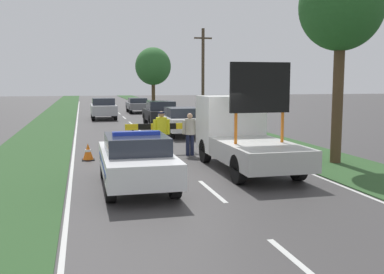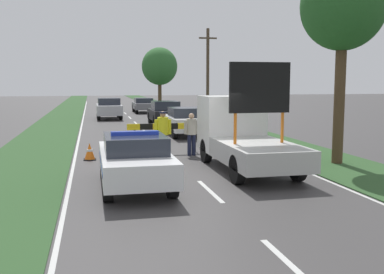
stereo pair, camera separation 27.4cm
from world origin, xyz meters
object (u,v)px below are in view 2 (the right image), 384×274
at_px(pedestrian_civilian, 192,131).
at_px(queued_car_sedan_silver, 109,108).
at_px(traffic_cone_near_police, 239,147).
at_px(queued_car_suv_grey, 143,105).
at_px(road_barrier, 165,128).
at_px(police_officer, 163,130).
at_px(traffic_cone_centre_front, 90,152).
at_px(queued_car_van_white, 186,121).
at_px(police_car, 135,159).
at_px(work_truck, 241,134).
at_px(queued_car_sedan_black, 165,113).
at_px(utility_pole, 208,75).
at_px(roadside_tree_near_right, 160,66).
at_px(roadside_tree_near_left, 343,8).

bearing_deg(pedestrian_civilian, queued_car_sedan_silver, 110.19).
height_order(traffic_cone_near_police, queued_car_suv_grey, queued_car_suv_grey).
relative_size(road_barrier, police_officer, 1.74).
bearing_deg(police_officer, traffic_cone_centre_front, 5.96).
relative_size(road_barrier, queued_car_sedan_silver, 0.70).
xyz_separation_m(traffic_cone_centre_front, queued_car_van_white, (4.93, 6.51, 0.47)).
xyz_separation_m(police_car, work_truck, (3.69, 2.00, 0.36)).
bearing_deg(work_truck, queued_car_sedan_black, -88.04).
bearing_deg(queued_car_sedan_silver, police_officer, 93.87).
distance_m(police_officer, pedestrian_civilian, 1.21).
height_order(police_car, queued_car_suv_grey, police_car).
height_order(work_truck, police_officer, work_truck).
xyz_separation_m(police_car, traffic_cone_near_police, (4.44, 4.39, -0.42)).
distance_m(police_car, queued_car_suv_grey, 29.42).
height_order(queued_car_sedan_silver, queued_car_suv_grey, queued_car_sedan_silver).
xyz_separation_m(road_barrier, utility_pole, (4.74, 11.54, 2.28)).
height_order(queued_car_sedan_black, roadside_tree_near_right, roadside_tree_near_right).
bearing_deg(queued_car_sedan_silver, roadside_tree_near_left, 108.28).
xyz_separation_m(road_barrier, queued_car_suv_grey, (1.81, 23.62, -0.26)).
distance_m(queued_car_sedan_silver, roadside_tree_near_left, 22.53).
xyz_separation_m(traffic_cone_near_police, utility_pole, (2.05, 12.73, 2.92)).
bearing_deg(work_truck, utility_pole, -99.21).
distance_m(work_truck, queued_car_sedan_black, 14.53).
bearing_deg(pedestrian_civilian, police_car, -106.32).
xyz_separation_m(traffic_cone_centre_front, roadside_tree_near_right, (7.57, 33.11, 4.18)).
xyz_separation_m(police_officer, roadside_tree_near_left, (5.68, -2.50, 4.21)).
xyz_separation_m(pedestrian_civilian, traffic_cone_centre_front, (-3.82, -0.16, -0.65)).
bearing_deg(police_car, roadside_tree_near_left, 19.40).
height_order(traffic_cone_near_police, queued_car_sedan_silver, queued_car_sedan_silver).
bearing_deg(police_car, utility_pole, 73.74).
bearing_deg(queued_car_sedan_black, road_barrier, 80.80).
height_order(road_barrier, police_officer, police_officer).
xyz_separation_m(traffic_cone_centre_front, queued_car_sedan_black, (4.72, 11.96, 0.53)).
xyz_separation_m(police_car, queued_car_sedan_silver, (0.21, 22.88, 0.07)).
height_order(queued_car_van_white, utility_pole, utility_pole).
relative_size(queued_car_van_white, roadside_tree_near_right, 0.63).
distance_m(work_truck, roadside_tree_near_left, 5.38).
distance_m(work_truck, pedestrian_civilian, 2.94).
xyz_separation_m(work_truck, road_barrier, (-1.95, 3.58, -0.13)).
height_order(road_barrier, roadside_tree_near_left, roadside_tree_near_left).
distance_m(work_truck, road_barrier, 4.08).
height_order(police_officer, traffic_cone_near_police, police_officer).
xyz_separation_m(police_car, pedestrian_civilian, (2.62, 4.73, 0.20)).
xyz_separation_m(queued_car_van_white, queued_car_sedan_silver, (-3.52, 11.80, 0.06)).
bearing_deg(traffic_cone_near_police, police_car, -135.30).
height_order(work_truck, queued_car_van_white, work_truck).
bearing_deg(queued_car_van_white, police_officer, 71.22).
bearing_deg(work_truck, road_barrier, -60.23).
bearing_deg(queued_car_suv_grey, work_truck, 90.29).
bearing_deg(work_truck, pedestrian_civilian, -67.28).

